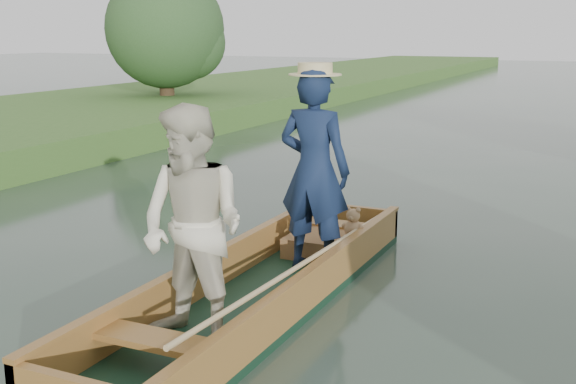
% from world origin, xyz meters
% --- Properties ---
extents(ground, '(120.00, 120.00, 0.00)m').
position_xyz_m(ground, '(0.00, 0.00, 0.00)').
color(ground, '#283D30').
rests_on(ground, ground).
extents(trees_far, '(21.96, 11.77, 4.28)m').
position_xyz_m(trees_far, '(-0.32, 8.47, 2.40)').
color(trees_far, '#47331E').
rests_on(trees_far, ground).
extents(punt, '(1.12, 5.00, 2.16)m').
position_xyz_m(punt, '(0.04, -0.09, 0.76)').
color(punt, '#12301F').
rests_on(punt, ground).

